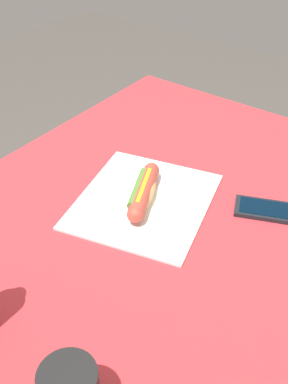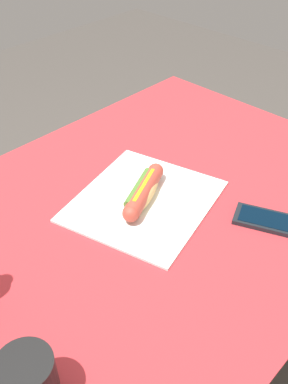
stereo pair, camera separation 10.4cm
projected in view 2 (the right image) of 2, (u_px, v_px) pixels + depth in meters
The scene contains 6 objects.
ground_plane at pixel (150, 377), 1.54m from camera, with size 6.00×6.00×0.00m, color #47423D.
dining_table at pixel (152, 246), 1.15m from camera, with size 1.16×0.87×0.78m.
paper_wrapper at pixel (144, 201), 1.06m from camera, with size 0.33×0.30×0.01m, color white.
hot_dog at pixel (144, 191), 1.04m from camera, with size 0.19×0.11×0.05m.
cell_phone at pixel (265, 220), 1.01m from camera, with size 0.12×0.15×0.01m.
drinking_cup at pixel (29, 384), 0.65m from camera, with size 0.09×0.09×0.11m, color black.
Camera 2 is at (-0.60, -0.55, 1.46)m, focal length 41.98 mm.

